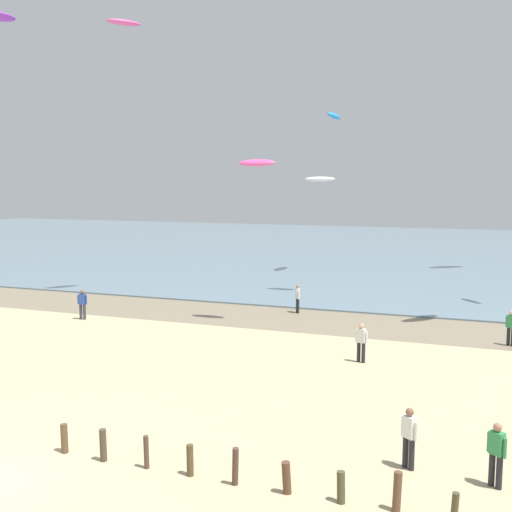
# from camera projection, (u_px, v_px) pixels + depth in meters

# --- Properties ---
(wet_sand_strip) EXTENTS (120.00, 5.82, 0.01)m
(wet_sand_strip) POSITION_uv_depth(u_px,v_px,m) (258.00, 317.00, 35.64)
(wet_sand_strip) COLOR #84755B
(wet_sand_strip) RESTS_ON ground
(sea) EXTENTS (160.00, 70.00, 0.10)m
(sea) POSITION_uv_depth(u_px,v_px,m) (368.00, 249.00, 71.04)
(sea) COLOR slate
(sea) RESTS_ON ground
(groyne_near) EXTENTS (13.66, 0.35, 1.02)m
(groyne_near) POSITION_uv_depth(u_px,v_px,m) (284.00, 476.00, 15.42)
(groyne_near) COLOR brown
(groyne_near) RESTS_ON ground
(person_nearest_camera) EXTENTS (0.36, 0.52, 1.71)m
(person_nearest_camera) POSITION_uv_depth(u_px,v_px,m) (298.00, 298.00, 36.57)
(person_nearest_camera) COLOR #232328
(person_nearest_camera) RESTS_ON ground
(person_mid_beach) EXTENTS (0.56, 0.29, 1.71)m
(person_mid_beach) POSITION_uv_depth(u_px,v_px,m) (82.00, 303.00, 34.84)
(person_mid_beach) COLOR #383842
(person_mid_beach) RESTS_ON ground
(person_by_waterline) EXTENTS (0.56, 0.30, 1.71)m
(person_by_waterline) POSITION_uv_depth(u_px,v_px,m) (361.00, 342.00, 26.52)
(person_by_waterline) COLOR #232328
(person_by_waterline) RESTS_ON ground
(person_left_flank) EXTENTS (0.47, 0.39, 1.71)m
(person_left_flank) POSITION_uv_depth(u_px,v_px,m) (409.00, 436.00, 16.65)
(person_left_flank) COLOR #232328
(person_left_flank) RESTS_ON ground
(person_right_flank) EXTENTS (0.49, 0.38, 1.71)m
(person_right_flank) POSITION_uv_depth(u_px,v_px,m) (511.00, 327.00, 29.22)
(person_right_flank) COLOR #232328
(person_right_flank) RESTS_ON ground
(person_far_down_beach) EXTENTS (0.47, 0.39, 1.71)m
(person_far_down_beach) POSITION_uv_depth(u_px,v_px,m) (496.00, 453.00, 15.63)
(person_far_down_beach) COLOR #232328
(person_far_down_beach) RESTS_ON ground
(kite_aloft_1) EXTENTS (2.12, 0.80, 0.39)m
(kite_aloft_1) POSITION_uv_depth(u_px,v_px,m) (320.00, 179.00, 41.79)
(kite_aloft_1) COLOR white
(kite_aloft_5) EXTENTS (2.10, 0.76, 0.55)m
(kite_aloft_5) POSITION_uv_depth(u_px,v_px,m) (257.00, 163.00, 32.96)
(kite_aloft_5) COLOR #E54C99
(kite_aloft_8) EXTENTS (1.10, 2.71, 0.77)m
(kite_aloft_8) POSITION_uv_depth(u_px,v_px,m) (334.00, 116.00, 50.42)
(kite_aloft_8) COLOR #2384D1
(kite_aloft_9) EXTENTS (2.07, 2.27, 0.42)m
(kite_aloft_9) POSITION_uv_depth(u_px,v_px,m) (124.00, 22.00, 39.62)
(kite_aloft_9) COLOR #E54C99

